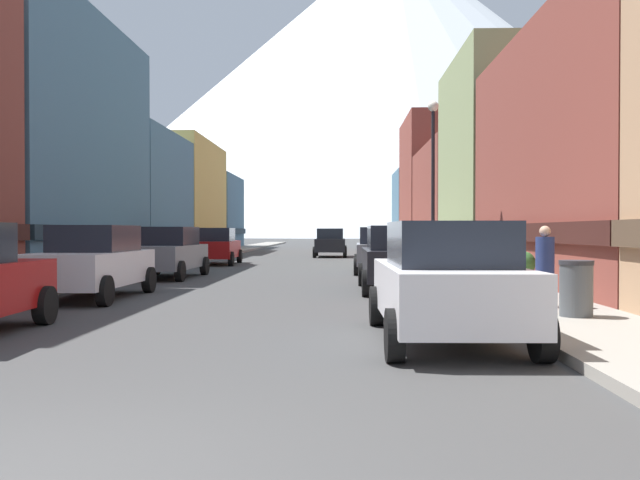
# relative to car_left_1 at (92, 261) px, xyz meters

# --- Properties ---
(sidewalk_left) EXTENTS (2.50, 100.00, 0.15)m
(sidewalk_left) POSITION_rel_car_left_1_xyz_m (-2.45, 22.91, -0.82)
(sidewalk_left) COLOR gray
(sidewalk_left) RESTS_ON ground
(sidewalk_right) EXTENTS (2.50, 100.00, 0.15)m
(sidewalk_right) POSITION_rel_car_left_1_xyz_m (10.05, 22.91, -0.82)
(sidewalk_right) COLOR gray
(sidewalk_right) RESTS_ON ground
(storefront_left_3) EXTENTS (10.28, 10.18, 7.42)m
(storefront_left_3) POSITION_rel_car_left_1_xyz_m (-8.69, 23.14, 2.68)
(storefront_left_3) COLOR slate
(storefront_left_3) RESTS_ON ground
(storefront_left_4) EXTENTS (10.06, 12.58, 8.38)m
(storefront_left_4) POSITION_rel_car_left_1_xyz_m (-8.58, 34.73, 3.14)
(storefront_left_4) COLOR #D8B259
(storefront_left_4) RESTS_ON ground
(storefront_left_5) EXTENTS (8.83, 9.99, 6.79)m
(storefront_left_5) POSITION_rel_car_left_1_xyz_m (-7.96, 46.53, 2.37)
(storefront_left_5) COLOR slate
(storefront_left_5) RESTS_ON ground
(storefront_right_2) EXTENTS (8.46, 9.56, 9.65)m
(storefront_right_2) POSITION_rel_car_left_1_xyz_m (15.38, 15.43, 3.76)
(storefront_right_2) COLOR #8C9966
(storefront_right_2) RESTS_ON ground
(storefront_right_3) EXTENTS (7.81, 12.70, 7.02)m
(storefront_right_3) POSITION_rel_car_left_1_xyz_m (15.05, 26.75, 2.48)
(storefront_right_3) COLOR brown
(storefront_right_3) RESTS_ON ground
(storefront_right_4) EXTENTS (8.21, 10.30, 10.76)m
(storefront_right_4) POSITION_rel_car_left_1_xyz_m (15.26, 38.84, 4.31)
(storefront_right_4) COLOR brown
(storefront_right_4) RESTS_ON ground
(storefront_right_5) EXTENTS (7.17, 8.18, 7.32)m
(storefront_right_5) POSITION_rel_car_left_1_xyz_m (14.74, 48.45, 2.62)
(storefront_right_5) COLOR slate
(storefront_right_5) RESTS_ON ground
(car_left_1) EXTENTS (2.09, 4.41, 1.78)m
(car_left_1) POSITION_rel_car_left_1_xyz_m (0.00, 0.00, 0.00)
(car_left_1) COLOR silver
(car_left_1) RESTS_ON ground
(car_left_2) EXTENTS (2.21, 4.47, 1.78)m
(car_left_2) POSITION_rel_car_left_1_xyz_m (0.00, 7.12, 0.00)
(car_left_2) COLOR slate
(car_left_2) RESTS_ON ground
(car_left_3) EXTENTS (2.19, 4.46, 1.78)m
(car_left_3) POSITION_rel_car_left_1_xyz_m (0.00, 16.36, 0.00)
(car_left_3) COLOR #9E1111
(car_left_3) RESTS_ON ground
(car_right_0) EXTENTS (2.12, 4.43, 1.78)m
(car_right_0) POSITION_rel_car_left_1_xyz_m (7.60, -6.14, 0.00)
(car_right_0) COLOR silver
(car_right_0) RESTS_ON ground
(car_right_1) EXTENTS (2.06, 4.40, 1.78)m
(car_right_1) POSITION_rel_car_left_1_xyz_m (7.60, 2.19, 0.00)
(car_right_1) COLOR black
(car_right_1) RESTS_ON ground
(car_right_2) EXTENTS (2.17, 4.45, 1.78)m
(car_right_2) POSITION_rel_car_left_1_xyz_m (7.60, 10.08, 0.00)
(car_right_2) COLOR slate
(car_right_2) RESTS_ON ground
(car_driving_0) EXTENTS (2.06, 4.40, 1.78)m
(car_driving_0) POSITION_rel_car_left_1_xyz_m (5.40, 26.02, 0.00)
(car_driving_0) COLOR black
(car_driving_0) RESTS_ON ground
(trash_bin_right) EXTENTS (0.59, 0.59, 0.98)m
(trash_bin_right) POSITION_rel_car_left_1_xyz_m (10.15, -4.29, -0.26)
(trash_bin_right) COLOR #4C5156
(trash_bin_right) RESTS_ON sidewalk_right
(potted_plant_0) EXTENTS (0.65, 0.65, 1.01)m
(potted_plant_0) POSITION_rel_car_left_1_xyz_m (10.80, 5.03, -0.21)
(potted_plant_0) COLOR gray
(potted_plant_0) RESTS_ON sidewalk_right
(potted_plant_1) EXTENTS (0.45, 0.45, 0.85)m
(potted_plant_1) POSITION_rel_car_left_1_xyz_m (-3.20, 1.96, -0.32)
(potted_plant_1) COLOR brown
(potted_plant_1) RESTS_ON sidewalk_left
(potted_plant_2) EXTENTS (0.62, 0.62, 0.96)m
(potted_plant_2) POSITION_rel_car_left_1_xyz_m (10.80, 1.49, -0.23)
(potted_plant_2) COLOR brown
(potted_plant_2) RESTS_ON sidewalk_right
(pedestrian_0) EXTENTS (0.36, 0.36, 1.60)m
(pedestrian_0) POSITION_rel_car_left_1_xyz_m (10.05, -2.82, -0.02)
(pedestrian_0) COLOR navy
(pedestrian_0) RESTS_ON sidewalk_right
(pedestrian_1) EXTENTS (0.36, 0.36, 1.74)m
(pedestrian_1) POSITION_rel_car_left_1_xyz_m (10.05, 12.81, 0.06)
(pedestrian_1) COLOR brown
(pedestrian_1) RESTS_ON sidewalk_right
(streetlamp_right) EXTENTS (0.36, 0.36, 5.86)m
(streetlamp_right) POSITION_rel_car_left_1_xyz_m (9.15, 6.56, 3.09)
(streetlamp_right) COLOR black
(streetlamp_right) RESTS_ON sidewalk_right
(mountain_backdrop) EXTENTS (256.55, 256.55, 116.58)m
(mountain_backdrop) POSITION_rel_car_left_1_xyz_m (26.39, 247.91, 57.39)
(mountain_backdrop) COLOR silver
(mountain_backdrop) RESTS_ON ground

